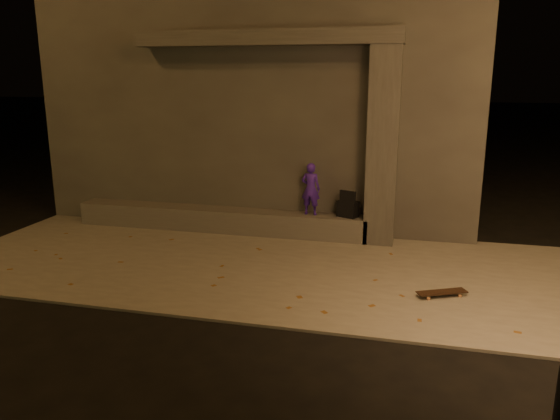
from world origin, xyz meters
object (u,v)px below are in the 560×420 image
(skateboarder, at_px, (311,189))
(backpack, at_px, (348,208))
(skateboard, at_px, (442,292))
(column, at_px, (383,147))

(skateboarder, distance_m, backpack, 0.79)
(skateboarder, relative_size, backpack, 1.93)
(skateboard, bearing_deg, column, 87.37)
(column, distance_m, skateboard, 3.20)
(skateboarder, height_order, skateboard, skateboarder)
(skateboarder, relative_size, skateboard, 1.37)
(column, relative_size, skateboard, 4.89)
(skateboarder, bearing_deg, skateboard, 140.45)
(skateboarder, bearing_deg, column, -173.70)
(column, relative_size, backpack, 6.89)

